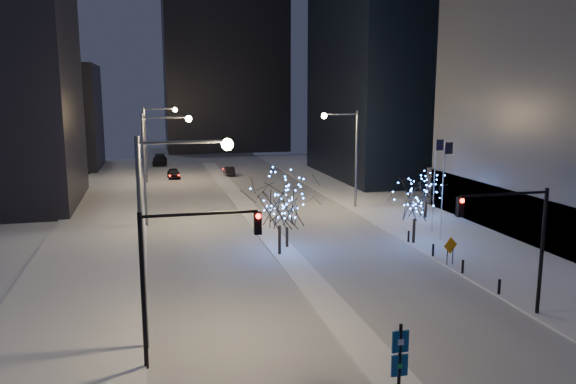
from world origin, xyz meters
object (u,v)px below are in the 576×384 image
object	(u,v)px
street_lamp_w_near	(164,213)
street_lamp_east	(348,146)
car_far	(160,160)
holiday_tree_plaza_far	(427,189)
car_near	(174,173)
traffic_signal_east	(518,232)
holiday_tree_plaza_near	(415,201)
traffic_signal_west	(179,261)
holiday_tree_median_near	(279,201)
construction_sign	(450,248)
street_lamp_w_far	(153,134)
wayfinding_sign	(400,360)
car_mid	(229,171)
holiday_tree_median_far	(287,209)
street_lamp_w_mid	(156,154)

from	to	relation	value
street_lamp_w_near	street_lamp_east	bearing A→B (deg)	55.81
car_far	holiday_tree_plaza_far	distance (m)	52.27
car_near	holiday_tree_plaza_far	xyz separation A→B (m)	(22.11, -31.32, 2.20)
traffic_signal_east	holiday_tree_plaza_near	distance (m)	14.85
street_lamp_east	traffic_signal_east	size ratio (longest dim) A/B	1.43
traffic_signal_west	holiday_tree_median_near	bearing A→B (deg)	62.44
holiday_tree_plaza_near	construction_sign	bearing A→B (deg)	-91.68
street_lamp_w_far	holiday_tree_plaza_far	distance (m)	37.67
street_lamp_w_near	holiday_tree_median_near	size ratio (longest dim) A/B	1.61
wayfinding_sign	car_mid	bearing A→B (deg)	86.96
car_near	holiday_tree_plaza_near	size ratio (longest dim) A/B	0.80
holiday_tree_median_far	construction_sign	bearing A→B (deg)	-35.90
holiday_tree_median_far	holiday_tree_plaza_far	size ratio (longest dim) A/B	1.06
street_lamp_w_far	holiday_tree_median_near	world-z (taller)	street_lamp_w_far
car_mid	holiday_tree_median_far	world-z (taller)	holiday_tree_median_far
street_lamp_w_near	traffic_signal_west	bearing A→B (deg)	-76.04
street_lamp_w_far	car_mid	size ratio (longest dim) A/B	2.57
car_mid	wayfinding_sign	xyz separation A→B (m)	(-2.39, -62.04, 1.59)
car_far	wayfinding_sign	world-z (taller)	wayfinding_sign
holiday_tree_median_far	car_far	bearing A→B (deg)	98.95
car_near	wayfinding_sign	size ratio (longest dim) A/B	1.13
street_lamp_w_near	traffic_signal_west	size ratio (longest dim) A/B	1.43
street_lamp_w_mid	street_lamp_w_far	xyz separation A→B (m)	(0.00, 25.00, 0.00)
wayfinding_sign	construction_sign	world-z (taller)	wayfinding_sign
traffic_signal_west	car_far	xyz separation A→B (m)	(0.53, 70.35, -3.94)
traffic_signal_east	holiday_tree_median_near	distance (m)	17.08
street_lamp_east	wayfinding_sign	world-z (taller)	street_lamp_east
street_lamp_w_far	wayfinding_sign	bearing A→B (deg)	-82.10
holiday_tree_plaza_near	holiday_tree_plaza_far	size ratio (longest dim) A/B	1.15
car_near	car_mid	bearing A→B (deg)	4.75
street_lamp_w_far	car_far	size ratio (longest dim) A/B	1.77
car_mid	holiday_tree_median_near	size ratio (longest dim) A/B	0.63
car_mid	holiday_tree_plaza_far	bearing A→B (deg)	114.85
street_lamp_w_near	traffic_signal_east	distance (m)	17.99
street_lamp_east	holiday_tree_plaza_far	bearing A→B (deg)	-47.67
car_far	traffic_signal_east	bearing A→B (deg)	-73.98
car_near	holiday_tree_median_near	size ratio (longest dim) A/B	0.66
holiday_tree_median_near	holiday_tree_median_far	world-z (taller)	holiday_tree_median_near
holiday_tree_plaza_near	holiday_tree_median_near	bearing A→B (deg)	-177.41
car_near	construction_sign	bearing A→B (deg)	-71.81
street_lamp_w_near	traffic_signal_west	xyz separation A→B (m)	(0.50, -2.00, -1.74)
construction_sign	street_lamp_w_mid	bearing A→B (deg)	124.45
car_mid	car_far	bearing A→B (deg)	-55.64
street_lamp_east	car_far	bearing A→B (deg)	114.03
traffic_signal_west	car_near	xyz separation A→B (m)	(2.07, 55.11, -4.06)
holiday_tree_median_near	holiday_tree_plaza_far	size ratio (longest dim) A/B	1.39
wayfinding_sign	construction_sign	size ratio (longest dim) A/B	1.85
holiday_tree_median_far	holiday_tree_plaza_far	world-z (taller)	holiday_tree_median_far
street_lamp_w_mid	holiday_tree_median_far	size ratio (longest dim) A/B	2.11
traffic_signal_east	holiday_tree_median_far	distance (m)	18.15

